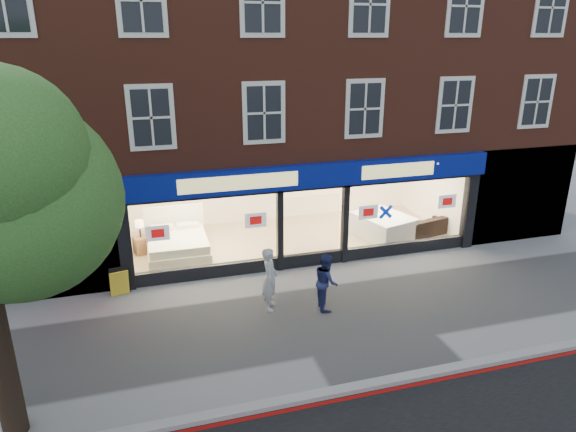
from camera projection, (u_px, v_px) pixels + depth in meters
name	position (u px, v px, depth m)	size (l,w,h in m)	color
ground	(350.00, 312.00, 13.34)	(120.00, 120.00, 0.00)	gray
kerb_line	(409.00, 386.00, 10.53)	(60.00, 0.10, 0.01)	#8C0A07
kerb_stone	(405.00, 378.00, 10.69)	(60.00, 0.25, 0.12)	gray
showroom_floor	(292.00, 238.00, 18.07)	(11.00, 4.50, 0.10)	tan
building	(278.00, 40.00, 17.39)	(19.00, 8.26, 10.30)	brown
display_bed	(177.00, 244.00, 16.50)	(1.99, 2.35, 1.33)	white
bedside_table	(141.00, 245.00, 16.67)	(0.45, 0.45, 0.55)	brown
mattress_stack	(383.00, 226.00, 18.02)	(2.03, 2.31, 0.77)	silver
sofa	(423.00, 226.00, 18.24)	(2.15, 0.84, 0.63)	black
a_board	(120.00, 282.00, 14.12)	(0.51, 0.33, 0.78)	gold
pedestrian_grey	(270.00, 279.00, 13.28)	(0.62, 0.41, 1.71)	#A5A8AD
pedestrian_blue	(326.00, 281.00, 13.35)	(0.74, 0.57, 1.52)	#1C224F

